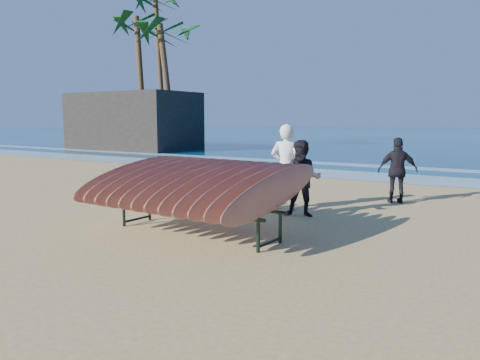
{
  "coord_description": "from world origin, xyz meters",
  "views": [
    {
      "loc": [
        4.16,
        -5.87,
        2.0
      ],
      "look_at": [
        0.0,
        0.8,
        0.95
      ],
      "focal_mm": 35.0,
      "sensor_mm": 36.0,
      "label": 1
    }
  ],
  "objects_px": {
    "building": "(133,121)",
    "palm_mid": "(166,35)",
    "person_dark_b": "(398,170)",
    "person_white": "(286,167)",
    "person_dark_a": "(303,179)",
    "surfboard_rack": "(196,184)",
    "palm_left": "(139,28)",
    "palm_right": "(158,4)"
  },
  "relations": [
    {
      "from": "person_white",
      "to": "surfboard_rack",
      "type": "bearing_deg",
      "value": 71.69
    },
    {
      "from": "surfboard_rack",
      "to": "person_white",
      "type": "bearing_deg",
      "value": 86.74
    },
    {
      "from": "palm_mid",
      "to": "surfboard_rack",
      "type": "bearing_deg",
      "value": -48.17
    },
    {
      "from": "person_white",
      "to": "palm_left",
      "type": "bearing_deg",
      "value": -50.43
    },
    {
      "from": "surfboard_rack",
      "to": "building",
      "type": "xyz_separation_m",
      "value": [
        -16.93,
        15.64,
        0.91
      ]
    },
    {
      "from": "person_dark_a",
      "to": "person_white",
      "type": "bearing_deg",
      "value": 124.8
    },
    {
      "from": "surfboard_rack",
      "to": "palm_mid",
      "type": "distance_m",
      "value": 22.58
    },
    {
      "from": "person_dark_b",
      "to": "palm_right",
      "type": "distance_m",
      "value": 28.48
    },
    {
      "from": "person_dark_a",
      "to": "person_dark_b",
      "type": "relative_size",
      "value": 1.01
    },
    {
      "from": "building",
      "to": "person_dark_a",
      "type": "bearing_deg",
      "value": -36.73
    },
    {
      "from": "person_white",
      "to": "building",
      "type": "distance_m",
      "value": 21.51
    },
    {
      "from": "building",
      "to": "person_white",
      "type": "bearing_deg",
      "value": -36.66
    },
    {
      "from": "palm_right",
      "to": "person_white",
      "type": "bearing_deg",
      "value": -42.8
    },
    {
      "from": "person_white",
      "to": "person_dark_b",
      "type": "height_order",
      "value": "person_white"
    },
    {
      "from": "person_dark_b",
      "to": "building",
      "type": "height_order",
      "value": "building"
    },
    {
      "from": "surfboard_rack",
      "to": "person_dark_a",
      "type": "relative_size",
      "value": 2.14
    },
    {
      "from": "surfboard_rack",
      "to": "palm_right",
      "type": "relative_size",
      "value": 0.29
    },
    {
      "from": "surfboard_rack",
      "to": "palm_mid",
      "type": "relative_size",
      "value": 0.42
    },
    {
      "from": "person_dark_a",
      "to": "building",
      "type": "height_order",
      "value": "building"
    },
    {
      "from": "palm_mid",
      "to": "palm_right",
      "type": "relative_size",
      "value": 0.69
    },
    {
      "from": "building",
      "to": "palm_left",
      "type": "xyz_separation_m",
      "value": [
        -0.44,
        1.25,
        6.03
      ]
    },
    {
      "from": "surfboard_rack",
      "to": "palm_left",
      "type": "xyz_separation_m",
      "value": [
        -17.36,
        16.89,
        6.94
      ]
    },
    {
      "from": "surfboard_rack",
      "to": "person_dark_b",
      "type": "xyz_separation_m",
      "value": [
        2.2,
        4.89,
        -0.1
      ]
    },
    {
      "from": "person_dark_b",
      "to": "person_white",
      "type": "bearing_deg",
      "value": 22.92
    },
    {
      "from": "person_white",
      "to": "palm_left",
      "type": "relative_size",
      "value": 0.21
    },
    {
      "from": "person_dark_b",
      "to": "palm_left",
      "type": "relative_size",
      "value": 0.18
    },
    {
      "from": "person_dark_b",
      "to": "palm_mid",
      "type": "relative_size",
      "value": 0.2
    },
    {
      "from": "person_white",
      "to": "palm_right",
      "type": "xyz_separation_m",
      "value": [
        -19.61,
        18.15,
        9.38
      ]
    },
    {
      "from": "person_white",
      "to": "palm_right",
      "type": "height_order",
      "value": "palm_right"
    },
    {
      "from": "person_dark_a",
      "to": "person_dark_b",
      "type": "distance_m",
      "value": 2.87
    },
    {
      "from": "surfboard_rack",
      "to": "person_dark_a",
      "type": "bearing_deg",
      "value": 71.03
    },
    {
      "from": "person_dark_a",
      "to": "building",
      "type": "distance_m",
      "value": 22.31
    },
    {
      "from": "person_dark_b",
      "to": "palm_mid",
      "type": "xyz_separation_m",
      "value": [
        -16.69,
        11.31,
        6.2
      ]
    },
    {
      "from": "person_dark_a",
      "to": "building",
      "type": "xyz_separation_m",
      "value": [
        -17.86,
        13.33,
        1.0
      ]
    },
    {
      "from": "surfboard_rack",
      "to": "person_dark_b",
      "type": "bearing_deg",
      "value": 68.93
    },
    {
      "from": "palm_mid",
      "to": "palm_right",
      "type": "height_order",
      "value": "palm_right"
    },
    {
      "from": "surfboard_rack",
      "to": "building",
      "type": "distance_m",
      "value": 23.06
    },
    {
      "from": "building",
      "to": "palm_left",
      "type": "relative_size",
      "value": 0.92
    },
    {
      "from": "surfboard_rack",
      "to": "building",
      "type": "height_order",
      "value": "building"
    },
    {
      "from": "palm_mid",
      "to": "palm_right",
      "type": "distance_m",
      "value": 7.54
    },
    {
      "from": "building",
      "to": "palm_mid",
      "type": "relative_size",
      "value": 1.02
    },
    {
      "from": "palm_mid",
      "to": "palm_right",
      "type": "bearing_deg",
      "value": 135.16
    }
  ]
}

